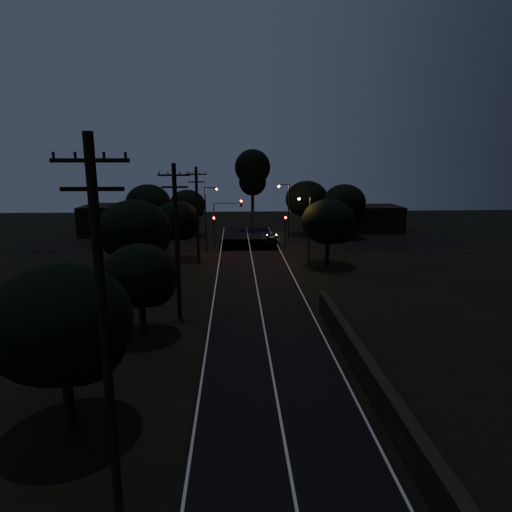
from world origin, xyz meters
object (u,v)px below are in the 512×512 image
signal_left (214,227)px  streetlight_b (287,209)px  utility_pole_far (197,214)px  signal_right (285,226)px  signal_mast (227,215)px  utility_pole_near (104,325)px  utility_pole_mid (177,240)px  streetlight_a (207,215)px  car (272,237)px  tall_pine (253,172)px  streetlight_c (308,226)px

signal_left → streetlight_b: (9.91, 4.01, 1.80)m
utility_pole_far → signal_right: (10.60, 7.99, -2.65)m
signal_mast → utility_pole_near: bearing=-94.2°
signal_right → streetlight_b: 4.45m
utility_pole_mid → signal_right: 27.30m
streetlight_a → car: (8.51, 5.74, -3.97)m
utility_pole_near → streetlight_a: bearing=89.0°
utility_pole_near → streetlight_a: (0.69, 40.00, -1.61)m
streetlight_b → utility_pole_near: bearing=-103.8°
signal_mast → tall_pine: bearing=75.4°
utility_pole_mid → streetlight_a: utility_pole_mid is taller
utility_pole_near → tall_pine: (7.00, 57.00, 3.03)m
utility_pole_mid → streetlight_a: bearing=88.3°
utility_pole_mid → streetlight_c: utility_pole_mid is taller
signal_left → streetlight_a: (-0.71, -1.99, 1.80)m
utility_pole_near → signal_mast: bearing=85.8°
streetlight_c → signal_right: bearing=97.0°
streetlight_b → streetlight_a: bearing=-150.5°
tall_pine → signal_left: 17.27m
utility_pole_near → signal_mast: utility_pole_near is taller
signal_right → car: 4.56m
signal_mast → streetlight_c: (8.74, -9.99, 0.01)m
utility_pole_near → signal_left: 42.15m
streetlight_b → utility_pole_far: bearing=-133.3°
tall_pine → car: bearing=-78.9°
signal_mast → utility_pole_far: bearing=-111.1°
streetlight_c → car: 14.47m
utility_pole_far → signal_right: utility_pole_far is taller
streetlight_c → signal_mast: bearing=131.2°
signal_mast → utility_pole_mid: bearing=-97.0°
streetlight_a → utility_pole_far: bearing=-96.6°
utility_pole_near → streetlight_b: bearing=76.2°
utility_pole_near → streetlight_c: size_ratio=1.60×
utility_pole_near → streetlight_b: size_ratio=1.50×
tall_pine → car: size_ratio=3.32×
streetlight_a → car: bearing=34.0°
utility_pole_mid → signal_mast: (3.09, 24.99, -1.40)m
utility_pole_near → signal_right: utility_pole_near is taller
utility_pole_far → streetlight_a: 6.10m
utility_pole_mid → utility_pole_far: size_ratio=1.05×
streetlight_b → signal_mast: bearing=-154.0°
utility_pole_near → streetlight_c: (11.83, 32.00, -1.89)m
signal_left → streetlight_c: (10.43, -9.99, 1.51)m
tall_pine → car: tall_pine is taller
car → streetlight_c: bearing=105.8°
utility_pole_mid → signal_right: size_ratio=2.68×
streetlight_c → utility_pole_mid: bearing=-128.3°
streetlight_a → streetlight_c: (11.14, -8.00, -0.29)m
signal_left → car: (7.80, 3.76, -2.17)m
signal_left → streetlight_c: streetlight_c is taller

